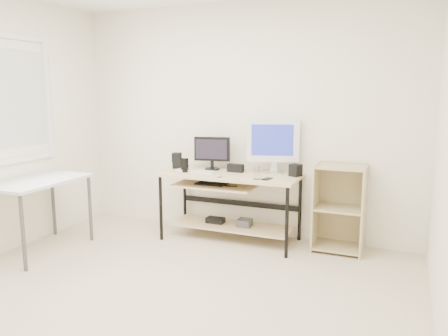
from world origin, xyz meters
name	(u,v)px	position (x,y,z in m)	size (l,w,h in m)	color
room	(133,134)	(-0.14, 0.04, 1.32)	(4.01, 4.01, 2.62)	beige
desk	(228,192)	(-0.03, 1.66, 0.54)	(1.50, 0.65, 0.75)	beige
side_table	(38,187)	(-1.68, 0.60, 0.67)	(0.60, 1.00, 0.75)	silver
shelf_unit	(340,207)	(1.15, 1.82, 0.45)	(0.50, 0.40, 0.90)	tan
black_monitor	(212,151)	(-0.28, 1.80, 0.96)	(0.41, 0.17, 0.37)	black
white_imac	(273,142)	(0.42, 1.85, 1.10)	(0.55, 0.22, 0.60)	silver
keyboard	(196,171)	(-0.39, 1.62, 0.76)	(0.47, 0.13, 0.02)	silver
mouse	(219,175)	(-0.04, 1.43, 0.77)	(0.06, 0.10, 0.03)	#B0B0B5
center_speaker	(236,168)	(0.02, 1.77, 0.79)	(0.18, 0.08, 0.09)	black
speaker_left	(177,160)	(-0.70, 1.73, 0.85)	(0.10, 0.10, 0.18)	black
speaker_right	(296,170)	(0.69, 1.78, 0.81)	(0.11, 0.11, 0.13)	black
audio_controller	(185,165)	(-0.53, 1.61, 0.82)	(0.07, 0.05, 0.15)	black
volume_puck	(185,171)	(-0.50, 1.55, 0.76)	(0.07, 0.07, 0.03)	black
smartphone	(267,179)	(0.46, 1.51, 0.75)	(0.07, 0.13, 0.01)	black
coaster	(257,179)	(0.36, 1.46, 0.75)	(0.08, 0.08, 0.01)	olive
drinking_glass	(257,173)	(0.36, 1.46, 0.82)	(0.06, 0.06, 0.13)	white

